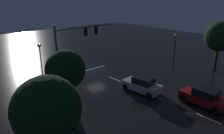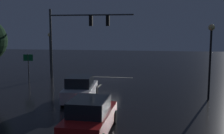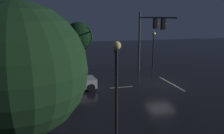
{
  "view_description": "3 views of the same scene",
  "coord_description": "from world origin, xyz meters",
  "px_view_note": "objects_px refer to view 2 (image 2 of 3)",
  "views": [
    {
      "loc": [
        16.68,
        22.28,
        10.07
      ],
      "look_at": [
        0.6,
        4.14,
        1.79
      ],
      "focal_mm": 33.91,
      "sensor_mm": 36.0,
      "label": 1
    },
    {
      "loc": [
        -4.99,
        26.11,
        4.71
      ],
      "look_at": [
        -1.13,
        3.57,
        1.68
      ],
      "focal_mm": 43.52,
      "sensor_mm": 36.0,
      "label": 2
    },
    {
      "loc": [
        -19.63,
        9.96,
        6.39
      ],
      "look_at": [
        0.42,
        4.79,
        1.87
      ],
      "focal_mm": 37.32,
      "sensor_mm": 36.0,
      "label": 3
    }
  ],
  "objects_px": {
    "car_approaching": "(80,89)",
    "street_lamp_right_kerb": "(50,45)",
    "car_distant": "(90,117)",
    "route_sign": "(28,62)",
    "traffic_signal_assembly": "(76,30)",
    "street_lamp_left_kerb": "(211,47)"
  },
  "relations": [
    {
      "from": "traffic_signal_assembly",
      "to": "street_lamp_right_kerb",
      "type": "bearing_deg",
      "value": -31.23
    },
    {
      "from": "car_distant",
      "to": "street_lamp_right_kerb",
      "type": "distance_m",
      "value": 18.89
    },
    {
      "from": "traffic_signal_assembly",
      "to": "street_lamp_left_kerb",
      "type": "relative_size",
      "value": 1.63
    },
    {
      "from": "street_lamp_left_kerb",
      "to": "route_sign",
      "type": "bearing_deg",
      "value": -15.03
    },
    {
      "from": "route_sign",
      "to": "car_approaching",
      "type": "bearing_deg",
      "value": 138.75
    },
    {
      "from": "traffic_signal_assembly",
      "to": "route_sign",
      "type": "distance_m",
      "value": 5.53
    },
    {
      "from": "traffic_signal_assembly",
      "to": "street_lamp_left_kerb",
      "type": "bearing_deg",
      "value": 149.82
    },
    {
      "from": "car_distant",
      "to": "street_lamp_left_kerb",
      "type": "relative_size",
      "value": 0.84
    },
    {
      "from": "car_distant",
      "to": "street_lamp_left_kerb",
      "type": "xyz_separation_m",
      "value": [
        -6.5,
        -7.62,
        2.82
      ]
    },
    {
      "from": "car_distant",
      "to": "street_lamp_right_kerb",
      "type": "xyz_separation_m",
      "value": [
        8.74,
        -16.57,
        2.43
      ]
    },
    {
      "from": "street_lamp_left_kerb",
      "to": "route_sign",
      "type": "distance_m",
      "value": 16.06
    },
    {
      "from": "car_approaching",
      "to": "street_lamp_right_kerb",
      "type": "bearing_deg",
      "value": -58.56
    },
    {
      "from": "traffic_signal_assembly",
      "to": "route_sign",
      "type": "bearing_deg",
      "value": 33.13
    },
    {
      "from": "car_distant",
      "to": "street_lamp_right_kerb",
      "type": "height_order",
      "value": "street_lamp_right_kerb"
    },
    {
      "from": "street_lamp_left_kerb",
      "to": "route_sign",
      "type": "relative_size",
      "value": 1.98
    },
    {
      "from": "car_approaching",
      "to": "route_sign",
      "type": "xyz_separation_m",
      "value": [
        6.74,
        -5.91,
        1.09
      ]
    },
    {
      "from": "traffic_signal_assembly",
      "to": "street_lamp_right_kerb",
      "type": "height_order",
      "value": "traffic_signal_assembly"
    },
    {
      "from": "street_lamp_left_kerb",
      "to": "route_sign",
      "type": "xyz_separation_m",
      "value": [
        15.42,
        -4.14,
        -1.73
      ]
    },
    {
      "from": "street_lamp_left_kerb",
      "to": "route_sign",
      "type": "height_order",
      "value": "street_lamp_left_kerb"
    },
    {
      "from": "car_approaching",
      "to": "car_distant",
      "type": "xyz_separation_m",
      "value": [
        -2.18,
        5.85,
        0.0
      ]
    },
    {
      "from": "car_approaching",
      "to": "street_lamp_left_kerb",
      "type": "distance_m",
      "value": 9.3
    },
    {
      "from": "car_distant",
      "to": "route_sign",
      "type": "relative_size",
      "value": 1.67
    }
  ]
}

